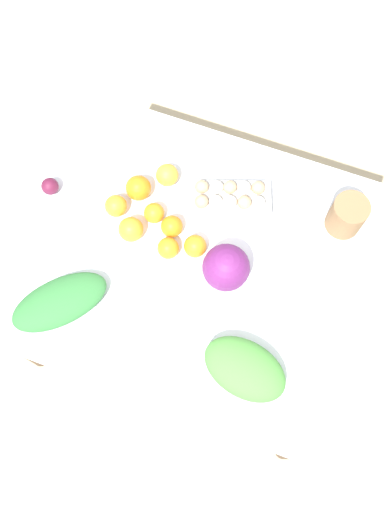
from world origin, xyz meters
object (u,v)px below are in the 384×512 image
at_px(greens_bunch_beet_tops, 245,369).
at_px(orange_2, 131,229).
at_px(orange_3, 168,248).
at_px(orange_4, 116,206).
at_px(orange_1, 167,175).
at_px(beet_root, 50,186).
at_px(cabbage_purple, 226,268).
at_px(orange_7, 172,226).
at_px(greens_bunch_kale, 60,302).
at_px(orange_5, 138,188).
at_px(egg_carton, 229,198).
at_px(orange_0, 154,213).
at_px(paper_bag, 347,216).
at_px(orange_6, 195,246).

relative_size(greens_bunch_beet_tops, orange_2, 3.16).
bearing_deg(orange_3, orange_4, -20.18).
bearing_deg(orange_1, greens_bunch_beet_tops, 130.57).
distance_m(greens_bunch_beet_tops, beet_root, 0.86).
bearing_deg(cabbage_purple, orange_7, -21.78).
bearing_deg(orange_3, greens_bunch_beet_tops, 141.33).
bearing_deg(greens_bunch_kale, beet_root, -60.61).
height_order(cabbage_purple, orange_2, cabbage_purple).
xyz_separation_m(greens_bunch_beet_tops, orange_5, (0.51, -0.43, -0.00)).
distance_m(egg_carton, orange_4, 0.37).
bearing_deg(orange_0, cabbage_purple, 158.86).
bearing_deg(egg_carton, greens_bunch_kale, 34.17).
relative_size(paper_bag, greens_bunch_beet_tops, 0.53).
bearing_deg(paper_bag, beet_root, 12.88).
xyz_separation_m(greens_bunch_kale, orange_0, (-0.16, -0.37, 0.00)).
relative_size(greens_bunch_beet_tops, orange_3, 3.68).
bearing_deg(orange_6, beet_root, -3.94).
xyz_separation_m(greens_bunch_kale, orange_3, (-0.25, -0.28, 0.00)).
relative_size(paper_bag, orange_5, 1.61).
bearing_deg(orange_5, orange_3, 135.99).
xyz_separation_m(greens_bunch_kale, orange_1, (-0.15, -0.51, 0.00)).
height_order(greens_bunch_kale, orange_1, orange_1).
bearing_deg(orange_5, greens_bunch_kale, 79.24).
relative_size(cabbage_purple, orange_1, 1.94).
relative_size(greens_bunch_beet_tops, beet_root, 4.49).
distance_m(orange_6, orange_7, 0.10).
bearing_deg(orange_4, orange_3, 159.82).
distance_m(orange_0, orange_3, 0.13).
distance_m(cabbage_purple, orange_1, 0.38).
height_order(cabbage_purple, orange_7, cabbage_purple).
xyz_separation_m(egg_carton, orange_3, (0.13, 0.23, -0.01)).
distance_m(orange_2, orange_6, 0.21).
relative_size(greens_bunch_kale, orange_0, 4.53).
relative_size(cabbage_purple, orange_4, 2.02).
distance_m(orange_0, orange_7, 0.07).
distance_m(orange_0, orange_6, 0.17).
distance_m(cabbage_purple, orange_5, 0.40).
height_order(egg_carton, orange_2, egg_carton).
bearing_deg(orange_5, orange_0, 141.86).
bearing_deg(orange_0, orange_1, -86.30).
bearing_deg(greens_bunch_beet_tops, cabbage_purple, -60.35).
height_order(beet_root, orange_3, orange_3).
xyz_separation_m(beet_root, orange_5, (-0.28, -0.09, 0.01)).
xyz_separation_m(greens_bunch_beet_tops, orange_0, (0.43, -0.37, -0.01)).
distance_m(beet_root, orange_1, 0.39).
xyz_separation_m(greens_bunch_beet_tops, orange_3, (0.34, -0.28, -0.01)).
bearing_deg(orange_6, orange_0, -20.88).
height_order(beet_root, orange_4, orange_4).
distance_m(greens_bunch_beet_tops, orange_2, 0.56).
xyz_separation_m(orange_0, orange_4, (0.12, 0.02, 0.00)).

